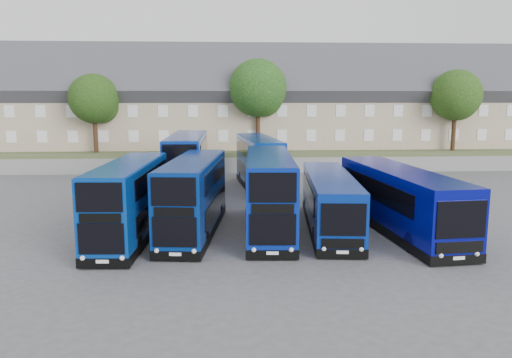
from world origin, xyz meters
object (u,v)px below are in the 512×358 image
object	(u,v)px
tree_west	(96,101)
tree_far	(480,94)
tree_mid	(259,90)
coach_east_a	(330,203)
tree_east	(457,97)
dd_front_left	(129,202)
dd_front_mid	(194,197)

from	to	relation	value
tree_west	tree_far	distance (m)	42.58
tree_west	tree_mid	xyz separation A→B (m)	(16.00, 0.50, 1.02)
coach_east_a	tree_east	size ratio (longest dim) A/B	1.41
tree_west	tree_east	distance (m)	36.00
dd_front_left	tree_east	size ratio (longest dim) A/B	1.24
dd_front_mid	coach_east_a	world-z (taller)	dd_front_mid
coach_east_a	tree_west	size ratio (longest dim) A/B	1.50
dd_front_left	tree_far	distance (m)	46.61
coach_east_a	dd_front_mid	bearing A→B (deg)	-171.40
tree_west	tree_far	bearing A→B (deg)	9.46
tree_east	dd_front_mid	bearing A→B (deg)	-137.37
dd_front_mid	tree_west	size ratio (longest dim) A/B	1.36
tree_east	coach_east_a	bearing A→B (deg)	-127.66
tree_west	tree_far	size ratio (longest dim) A/B	0.88
dd_front_left	tree_west	bearing A→B (deg)	110.58
dd_front_left	dd_front_mid	size ratio (longest dim) A/B	0.98
tree_mid	tree_east	size ratio (longest dim) A/B	1.12
dd_front_mid	coach_east_a	bearing A→B (deg)	9.25
dd_front_left	dd_front_mid	xyz separation A→B (m)	(3.30, 0.89, 0.03)
tree_west	tree_east	xyz separation A→B (m)	(36.00, 0.00, 0.34)
coach_east_a	tree_west	world-z (taller)	tree_west
tree_west	tree_mid	distance (m)	16.04
dd_front_left	dd_front_mid	bearing A→B (deg)	17.96
tree_west	dd_front_left	bearing A→B (deg)	-72.32
tree_east	tree_west	bearing A→B (deg)	-180.00
tree_mid	tree_east	distance (m)	20.02
coach_east_a	tree_far	xyz separation A→B (m)	(23.47, 29.64, 6.21)
dd_front_left	tree_east	xyz separation A→B (m)	(28.36, 23.96, 5.43)
tree_mid	tree_east	world-z (taller)	tree_mid
dd_front_mid	coach_east_a	size ratio (longest dim) A/B	0.90
dd_front_left	tree_mid	xyz separation A→B (m)	(8.36, 24.46, 6.11)
tree_mid	tree_west	bearing A→B (deg)	-178.21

